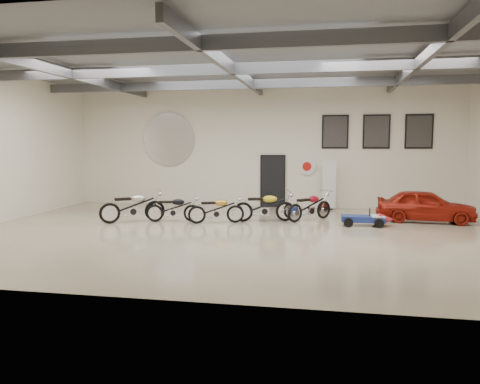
% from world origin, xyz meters
% --- Properties ---
extents(floor, '(16.00, 12.00, 0.01)m').
position_xyz_m(floor, '(0.00, 0.00, 0.00)').
color(floor, '#B9B18D').
rests_on(floor, ground).
extents(ceiling, '(16.00, 12.00, 0.01)m').
position_xyz_m(ceiling, '(0.00, 0.00, 5.00)').
color(ceiling, slate).
rests_on(ceiling, back_wall).
extents(back_wall, '(16.00, 0.02, 5.00)m').
position_xyz_m(back_wall, '(0.00, 6.00, 2.50)').
color(back_wall, '#F0E7CF').
rests_on(back_wall, floor).
extents(ceiling_beams, '(15.80, 11.80, 0.32)m').
position_xyz_m(ceiling_beams, '(0.00, 0.00, 4.75)').
color(ceiling_beams, '#505157').
rests_on(ceiling_beams, ceiling).
extents(door, '(0.92, 0.08, 2.10)m').
position_xyz_m(door, '(0.50, 5.95, 1.05)').
color(door, black).
rests_on(door, back_wall).
extents(logo_plaque, '(2.30, 0.06, 1.16)m').
position_xyz_m(logo_plaque, '(-4.00, 5.95, 2.80)').
color(logo_plaque, silver).
rests_on(logo_plaque, back_wall).
extents(poster_left, '(1.05, 0.08, 1.35)m').
position_xyz_m(poster_left, '(3.00, 5.96, 3.10)').
color(poster_left, black).
rests_on(poster_left, back_wall).
extents(poster_mid, '(1.05, 0.08, 1.35)m').
position_xyz_m(poster_mid, '(4.60, 5.96, 3.10)').
color(poster_mid, black).
rests_on(poster_mid, back_wall).
extents(poster_right, '(1.05, 0.08, 1.35)m').
position_xyz_m(poster_right, '(6.20, 5.96, 3.10)').
color(poster_right, black).
rests_on(poster_right, back_wall).
extents(oil_sign, '(0.72, 0.10, 0.72)m').
position_xyz_m(oil_sign, '(1.90, 5.95, 1.70)').
color(oil_sign, white).
rests_on(oil_sign, back_wall).
extents(banner_stand, '(0.53, 0.22, 1.95)m').
position_xyz_m(banner_stand, '(2.80, 5.50, 0.97)').
color(banner_stand, white).
rests_on(banner_stand, floor).
extents(motorcycle_silver, '(2.15, 1.73, 1.11)m').
position_xyz_m(motorcycle_silver, '(-3.68, 1.27, 0.56)').
color(motorcycle_silver, silver).
rests_on(motorcycle_silver, floor).
extents(motorcycle_black, '(1.88, 0.87, 0.94)m').
position_xyz_m(motorcycle_black, '(-2.36, 1.61, 0.47)').
color(motorcycle_black, silver).
rests_on(motorcycle_black, floor).
extents(motorcycle_gold, '(1.91, 1.12, 0.95)m').
position_xyz_m(motorcycle_gold, '(-0.87, 1.59, 0.48)').
color(motorcycle_gold, silver).
rests_on(motorcycle_gold, floor).
extents(motorcycle_yellow, '(2.16, 1.15, 1.07)m').
position_xyz_m(motorcycle_yellow, '(0.65, 2.23, 0.54)').
color(motorcycle_yellow, silver).
rests_on(motorcycle_yellow, floor).
extents(motorcycle_red, '(1.78, 1.84, 1.02)m').
position_xyz_m(motorcycle_red, '(2.15, 2.71, 0.51)').
color(motorcycle_red, silver).
rests_on(motorcycle_red, floor).
extents(go_kart, '(1.68, 0.79, 0.60)m').
position_xyz_m(go_kart, '(4.01, 1.99, 0.30)').
color(go_kart, navy).
rests_on(go_kart, floor).
extents(vintage_car, '(1.60, 3.32, 1.09)m').
position_xyz_m(vintage_car, '(6.00, 3.20, 0.55)').
color(vintage_car, maroon).
rests_on(vintage_car, floor).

